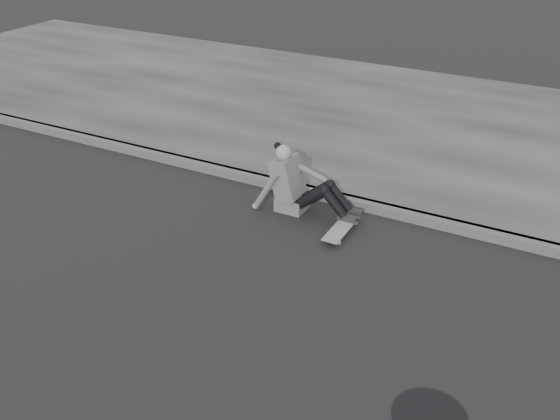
{
  "coord_description": "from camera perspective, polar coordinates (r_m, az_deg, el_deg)",
  "views": [
    {
      "loc": [
        1.91,
        -4.15,
        3.88
      ],
      "look_at": [
        -0.95,
        1.25,
        0.5
      ],
      "focal_mm": 40.0,
      "sensor_mm": 36.0,
      "label": 1
    }
  ],
  "objects": [
    {
      "name": "seated_woman",
      "position": [
        7.84,
        1.55,
        2.3
      ],
      "size": [
        1.38,
        0.46,
        0.88
      ],
      "color": "#555558",
      "rests_on": "ground"
    },
    {
      "name": "ground",
      "position": [
        5.99,
        2.51,
        -11.42
      ],
      "size": [
        80.0,
        80.0,
        0.0
      ],
      "primitive_type": "plane",
      "color": "black",
      "rests_on": "ground"
    },
    {
      "name": "manhole",
      "position": [
        5.4,
        13.52,
        -17.88
      ],
      "size": [
        0.61,
        0.61,
        0.01
      ],
      "primitive_type": "cylinder",
      "color": "black",
      "rests_on": "ground"
    },
    {
      "name": "skateboard",
      "position": [
        7.52,
        5.69,
        -1.6
      ],
      "size": [
        0.2,
        0.78,
        0.09
      ],
      "color": "gray",
      "rests_on": "ground"
    },
    {
      "name": "sidewalk",
      "position": [
        10.64,
        15.82,
        6.81
      ],
      "size": [
        24.0,
        6.0,
        0.12
      ],
      "primitive_type": "cube",
      "color": "#363636",
      "rests_on": "ground"
    },
    {
      "name": "curb",
      "position": [
        7.97,
        10.6,
        -0.22
      ],
      "size": [
        24.0,
        0.16,
        0.12
      ],
      "primitive_type": "cube",
      "color": "#484848",
      "rests_on": "ground"
    }
  ]
}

